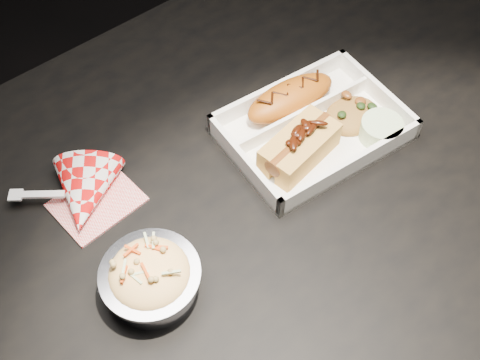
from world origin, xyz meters
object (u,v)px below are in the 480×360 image
at_px(food_tray, 312,130).
at_px(napkin_fork, 84,195).
at_px(dining_table, 239,228).
at_px(hotdog, 300,145).
at_px(foil_coleslaw_cup, 151,277).
at_px(fried_pastry, 291,98).

height_order(food_tray, napkin_fork, napkin_fork).
bearing_deg(food_tray, napkin_fork, 167.28).
relative_size(dining_table, hotdog, 9.64).
relative_size(food_tray, foil_coleslaw_cup, 2.21).
distance_m(food_tray, fried_pastry, 0.06).
height_order(food_tray, foil_coleslaw_cup, foil_coleslaw_cup).
bearing_deg(fried_pastry, food_tray, -96.15).
height_order(foil_coleslaw_cup, napkin_fork, foil_coleslaw_cup).
relative_size(fried_pastry, napkin_fork, 0.95).
bearing_deg(hotdog, foil_coleslaw_cup, 178.79).
xyz_separation_m(fried_pastry, napkin_fork, (-0.32, 0.05, -0.01)).
relative_size(dining_table, food_tray, 4.48).
xyz_separation_m(dining_table, foil_coleslaw_cup, (-0.17, -0.04, 0.12)).
xyz_separation_m(foil_coleslaw_cup, napkin_fork, (0.00, 0.16, -0.02)).
bearing_deg(napkin_fork, foil_coleslaw_cup, -53.23).
xyz_separation_m(food_tray, fried_pastry, (0.01, 0.05, 0.02)).
relative_size(dining_table, napkin_fork, 7.66).
bearing_deg(hotdog, napkin_fork, 145.93).
bearing_deg(food_tray, foil_coleslaw_cup, -164.01).
relative_size(dining_table, fried_pastry, 8.07).
relative_size(food_tray, hotdog, 2.15).
xyz_separation_m(food_tray, foil_coleslaw_cup, (-0.32, -0.06, 0.02)).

